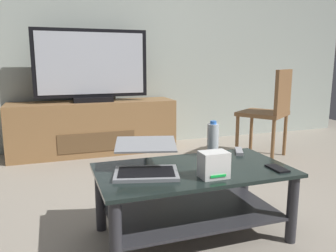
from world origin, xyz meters
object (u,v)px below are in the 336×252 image
at_px(water_bottle_near, 213,140).
at_px(cell_phone, 277,168).
at_px(dining_chair, 271,108).
at_px(laptop, 146,161).
at_px(television, 92,67).
at_px(coffee_table, 193,190).
at_px(tv_remote, 239,151).
at_px(router_box, 215,165).
at_px(media_cabinet, 94,127).

distance_m(water_bottle_near, cell_phone, 0.43).
bearing_deg(dining_chair, laptop, -144.22).
bearing_deg(television, coffee_table, -81.32).
relative_size(television, tv_remote, 7.41).
bearing_deg(router_box, television, 99.14).
xyz_separation_m(coffee_table, laptop, (-0.27, 0.03, 0.19)).
height_order(water_bottle_near, tv_remote, water_bottle_near).
distance_m(media_cabinet, laptop, 2.00).
relative_size(laptop, cell_phone, 3.16).
xyz_separation_m(router_box, cell_phone, (0.39, 0.00, -0.06)).
bearing_deg(coffee_table, television, 98.68).
distance_m(laptop, cell_phone, 0.73).
xyz_separation_m(media_cabinet, water_bottle_near, (0.52, -1.84, 0.23)).
distance_m(coffee_table, cell_phone, 0.48).
relative_size(dining_chair, tv_remote, 5.75).
distance_m(coffee_table, laptop, 0.33).
relative_size(laptop, router_box, 3.08).
height_order(media_cabinet, television, television).
bearing_deg(coffee_table, dining_chair, 41.35).
bearing_deg(coffee_table, media_cabinet, 98.59).
bearing_deg(laptop, water_bottle_near, 18.00).
height_order(television, water_bottle_near, television).
relative_size(dining_chair, water_bottle_near, 4.05).
height_order(dining_chair, tv_remote, dining_chair).
bearing_deg(dining_chair, television, 155.62).
height_order(coffee_table, dining_chair, dining_chair).
xyz_separation_m(coffee_table, router_box, (0.04, -0.17, 0.20)).
distance_m(router_box, water_bottle_near, 0.40).
relative_size(router_box, tv_remote, 0.90).
relative_size(coffee_table, water_bottle_near, 4.74).
xyz_separation_m(coffee_table, tv_remote, (0.41, 0.20, 0.14)).
bearing_deg(tv_remote, water_bottle_near, -148.34).
bearing_deg(cell_phone, router_box, -178.71).
bearing_deg(television, media_cabinet, 90.00).
bearing_deg(media_cabinet, router_box, -80.95).
bearing_deg(laptop, media_cabinet, 91.13).
height_order(laptop, cell_phone, laptop).
xyz_separation_m(television, dining_chair, (1.70, -0.77, -0.42)).
bearing_deg(cell_phone, media_cabinet, 109.65).
height_order(media_cabinet, cell_phone, media_cabinet).
relative_size(media_cabinet, laptop, 3.99).
distance_m(router_box, cell_phone, 0.40).
xyz_separation_m(water_bottle_near, tv_remote, (0.20, 0.02, -0.10)).
distance_m(coffee_table, media_cabinet, 2.05).
xyz_separation_m(router_box, tv_remote, (0.37, 0.37, -0.06)).
relative_size(television, dining_chair, 1.29).
height_order(media_cabinet, router_box, media_cabinet).
height_order(media_cabinet, dining_chair, dining_chair).
distance_m(television, laptop, 2.03).
bearing_deg(cell_phone, tv_remote, 94.08).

